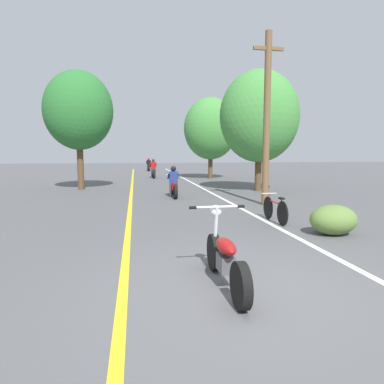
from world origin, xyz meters
The scene contains 13 objects.
ground_plane centered at (0.00, 0.00, 0.00)m, with size 120.00×120.00×0.00m, color #515154.
lane_stripe_center centered at (-1.70, 12.22, 0.00)m, with size 0.14×48.00×0.01m, color yellow.
lane_stripe_edge centered at (2.05, 12.22, 0.00)m, with size 0.14×48.00×0.01m, color white.
utility_pole centered at (3.17, 7.48, 3.15)m, with size 1.10×0.24×6.11m.
roadside_tree_right_near centered at (4.54, 11.91, 3.66)m, with size 3.90×3.51×5.91m.
roadside_tree_right_far centered at (4.01, 20.48, 3.64)m, with size 3.92×3.53×5.91m.
roadside_tree_left centered at (-4.29, 14.07, 4.02)m, with size 3.46×3.12×6.03m.
roadside_bush centered at (3.02, 2.83, 0.35)m, with size 1.10×0.88×0.70m.
motorcycle_foreground centered at (-0.26, 0.27, 0.41)m, with size 0.87×2.02×1.09m.
motorcycle_rider_lead centered at (0.12, 10.25, 0.51)m, with size 0.50×2.02×1.33m.
motorcycle_rider_mid centered at (-0.14, 21.74, 0.55)m, with size 0.50×2.17×1.45m.
motorcycle_rider_far centered at (-0.09, 31.69, 0.51)m, with size 0.50×2.03×1.36m.
bicycle_parked centered at (2.27, 4.44, 0.35)m, with size 0.44×1.63×0.75m.
Camera 1 is at (-1.50, -4.33, 1.90)m, focal length 32.00 mm.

